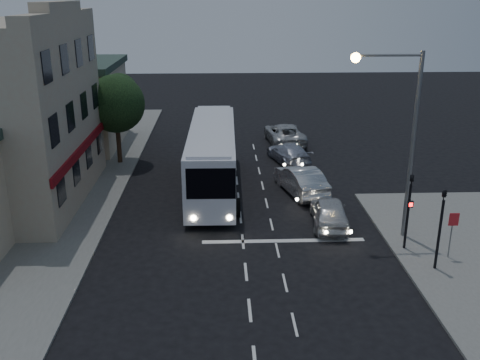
{
  "coord_description": "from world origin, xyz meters",
  "views": [
    {
      "loc": [
        -1.06,
        -21.69,
        11.55
      ],
      "look_at": [
        -0.03,
        4.87,
        2.2
      ],
      "focal_mm": 40.0,
      "sensor_mm": 36.0,
      "label": 1
    }
  ],
  "objects_px": {
    "car_suv": "(329,212)",
    "streetlight": "(401,125)",
    "car_sedan_b": "(289,153)",
    "traffic_signal_main": "(409,203)",
    "regulatory_sign": "(452,228)",
    "tour_bus": "(212,156)",
    "traffic_signal_side": "(441,220)",
    "car_sedan_a": "(301,180)",
    "street_tree": "(115,101)",
    "car_sedan_c": "(285,134)"
  },
  "relations": [
    {
      "from": "car_suv",
      "to": "streetlight",
      "type": "relative_size",
      "value": 0.49
    },
    {
      "from": "car_sedan_b",
      "to": "traffic_signal_main",
      "type": "xyz_separation_m",
      "value": [
        3.75,
        -14.05,
        1.72
      ]
    },
    {
      "from": "regulatory_sign",
      "to": "streetlight",
      "type": "bearing_deg",
      "value": 128.75
    },
    {
      "from": "tour_bus",
      "to": "regulatory_sign",
      "type": "relative_size",
      "value": 5.88
    },
    {
      "from": "tour_bus",
      "to": "traffic_signal_main",
      "type": "relative_size",
      "value": 3.15
    },
    {
      "from": "car_sedan_b",
      "to": "traffic_signal_side",
      "type": "distance_m",
      "value": 16.72
    },
    {
      "from": "car_sedan_a",
      "to": "car_sedan_b",
      "type": "distance_m",
      "value": 6.25
    },
    {
      "from": "tour_bus",
      "to": "car_suv",
      "type": "height_order",
      "value": "tour_bus"
    },
    {
      "from": "traffic_signal_main",
      "to": "street_tree",
      "type": "bearing_deg",
      "value": 137.97
    },
    {
      "from": "car_sedan_b",
      "to": "street_tree",
      "type": "relative_size",
      "value": 0.78
    },
    {
      "from": "traffic_signal_main",
      "to": "regulatory_sign",
      "type": "distance_m",
      "value": 2.14
    },
    {
      "from": "tour_bus",
      "to": "car_sedan_b",
      "type": "relative_size",
      "value": 2.68
    },
    {
      "from": "traffic_signal_main",
      "to": "traffic_signal_side",
      "type": "relative_size",
      "value": 1.0
    },
    {
      "from": "tour_bus",
      "to": "streetlight",
      "type": "bearing_deg",
      "value": -38.87
    },
    {
      "from": "car_suv",
      "to": "traffic_signal_side",
      "type": "distance_m",
      "value": 6.44
    },
    {
      "from": "traffic_signal_side",
      "to": "street_tree",
      "type": "height_order",
      "value": "street_tree"
    },
    {
      "from": "regulatory_sign",
      "to": "street_tree",
      "type": "distance_m",
      "value": 23.4
    },
    {
      "from": "car_sedan_c",
      "to": "regulatory_sign",
      "type": "height_order",
      "value": "regulatory_sign"
    },
    {
      "from": "car_sedan_b",
      "to": "car_sedan_c",
      "type": "xyz_separation_m",
      "value": [
        0.31,
        5.09,
        0.11
      ]
    },
    {
      "from": "car_sedan_a",
      "to": "streetlight",
      "type": "height_order",
      "value": "streetlight"
    },
    {
      "from": "car_sedan_a",
      "to": "car_sedan_c",
      "type": "bearing_deg",
      "value": -105.47
    },
    {
      "from": "car_sedan_b",
      "to": "tour_bus",
      "type": "bearing_deg",
      "value": 29.46
    },
    {
      "from": "traffic_signal_side",
      "to": "street_tree",
      "type": "distance_m",
      "value": 23.24
    },
    {
      "from": "tour_bus",
      "to": "regulatory_sign",
      "type": "height_order",
      "value": "tour_bus"
    },
    {
      "from": "car_suv",
      "to": "car_sedan_b",
      "type": "height_order",
      "value": "car_suv"
    },
    {
      "from": "car_sedan_a",
      "to": "streetlight",
      "type": "xyz_separation_m",
      "value": [
        3.55,
        -6.38,
        4.9
      ]
    },
    {
      "from": "car_sedan_c",
      "to": "traffic_signal_side",
      "type": "relative_size",
      "value": 1.42
    },
    {
      "from": "car_suv",
      "to": "car_sedan_a",
      "type": "xyz_separation_m",
      "value": [
        -0.8,
        4.78,
        0.08
      ]
    },
    {
      "from": "car_sedan_c",
      "to": "car_suv",
      "type": "bearing_deg",
      "value": 87.29
    },
    {
      "from": "car_sedan_c",
      "to": "traffic_signal_main",
      "type": "xyz_separation_m",
      "value": [
        3.44,
        -19.13,
        1.61
      ]
    },
    {
      "from": "traffic_signal_main",
      "to": "tour_bus",
      "type": "bearing_deg",
      "value": 136.09
    },
    {
      "from": "tour_bus",
      "to": "car_suv",
      "type": "xyz_separation_m",
      "value": [
        6.13,
        -5.78,
        -1.39
      ]
    },
    {
      "from": "car_sedan_a",
      "to": "regulatory_sign",
      "type": "bearing_deg",
      "value": 108.36
    },
    {
      "from": "tour_bus",
      "to": "car_sedan_b",
      "type": "bearing_deg",
      "value": 45.1
    },
    {
      "from": "car_suv",
      "to": "street_tree",
      "type": "height_order",
      "value": "street_tree"
    },
    {
      "from": "car_sedan_c",
      "to": "regulatory_sign",
      "type": "xyz_separation_m",
      "value": [
        5.14,
        -20.15,
        0.79
      ]
    },
    {
      "from": "traffic_signal_main",
      "to": "streetlight",
      "type": "bearing_deg",
      "value": 100.2
    },
    {
      "from": "traffic_signal_side",
      "to": "streetlight",
      "type": "xyz_separation_m",
      "value": [
        -0.96,
        3.4,
        3.31
      ]
    },
    {
      "from": "car_sedan_b",
      "to": "regulatory_sign",
      "type": "height_order",
      "value": "regulatory_sign"
    },
    {
      "from": "tour_bus",
      "to": "traffic_signal_side",
      "type": "distance_m",
      "value": 14.6
    },
    {
      "from": "car_sedan_a",
      "to": "traffic_signal_main",
      "type": "xyz_separation_m",
      "value": [
        3.81,
        -7.8,
        1.59
      ]
    },
    {
      "from": "traffic_signal_main",
      "to": "street_tree",
      "type": "distance_m",
      "value": 21.38
    },
    {
      "from": "car_suv",
      "to": "regulatory_sign",
      "type": "distance_m",
      "value": 6.26
    },
    {
      "from": "car_sedan_c",
      "to": "regulatory_sign",
      "type": "bearing_deg",
      "value": 100.06
    },
    {
      "from": "tour_bus",
      "to": "regulatory_sign",
      "type": "xyz_separation_m",
      "value": [
        10.84,
        -9.81,
        -0.54
      ]
    },
    {
      "from": "car_sedan_b",
      "to": "street_tree",
      "type": "bearing_deg",
      "value": -15.74
    },
    {
      "from": "car_sedan_c",
      "to": "traffic_signal_main",
      "type": "bearing_deg",
      "value": 95.94
    },
    {
      "from": "car_sedan_c",
      "to": "streetlight",
      "type": "distance_m",
      "value": 18.66
    },
    {
      "from": "traffic_signal_side",
      "to": "car_suv",
      "type": "bearing_deg",
      "value": 126.54
    },
    {
      "from": "car_sedan_c",
      "to": "street_tree",
      "type": "xyz_separation_m",
      "value": [
        -12.36,
        -4.89,
        3.69
      ]
    }
  ]
}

